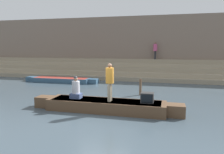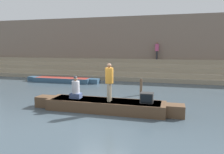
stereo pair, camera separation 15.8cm
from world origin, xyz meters
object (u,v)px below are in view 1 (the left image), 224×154
(person_rowing, at_px, (76,90))
(person_on_steps, at_px, (155,49))
(mooring_post, at_px, (140,87))
(tv_set, at_px, (147,98))
(rowboat_main, at_px, (105,105))
(person_standing, at_px, (110,80))
(moored_boat_shore, at_px, (61,80))

(person_rowing, bearing_deg, person_on_steps, 77.18)
(person_rowing, xyz_separation_m, mooring_post, (2.56, 3.76, -0.43))
(tv_set, bearing_deg, rowboat_main, 177.07)
(person_standing, distance_m, moored_boat_shore, 9.57)
(person_rowing, relative_size, tv_set, 1.92)
(tv_set, xyz_separation_m, person_on_steps, (-0.38, 11.82, 1.96))
(tv_set, bearing_deg, moored_boat_shore, 134.15)
(tv_set, distance_m, person_on_steps, 11.99)
(rowboat_main, distance_m, person_rowing, 1.58)
(person_standing, height_order, mooring_post, person_standing)
(rowboat_main, height_order, person_standing, person_standing)
(mooring_post, height_order, person_on_steps, person_on_steps)
(tv_set, relative_size, person_on_steps, 0.34)
(rowboat_main, xyz_separation_m, person_rowing, (-1.44, 0.02, 0.66))
(moored_boat_shore, distance_m, person_on_steps, 9.11)
(mooring_post, bearing_deg, person_on_steps, 87.35)
(person_on_steps, bearing_deg, person_rowing, 32.10)
(person_rowing, bearing_deg, mooring_post, 56.86)
(moored_boat_shore, height_order, mooring_post, mooring_post)
(rowboat_main, bearing_deg, person_on_steps, 83.15)
(person_rowing, distance_m, tv_set, 3.32)
(person_standing, height_order, person_rowing, person_standing)
(moored_boat_shore, bearing_deg, person_rowing, -56.98)
(rowboat_main, relative_size, person_standing, 4.11)
(rowboat_main, relative_size, tv_set, 12.54)
(tv_set, distance_m, mooring_post, 3.85)
(rowboat_main, relative_size, person_rowing, 6.53)
(moored_boat_shore, bearing_deg, person_standing, -48.85)
(mooring_post, xyz_separation_m, person_on_steps, (0.37, 8.05, 2.19))
(moored_boat_shore, bearing_deg, rowboat_main, -49.45)
(mooring_post, distance_m, person_on_steps, 8.36)
(person_standing, bearing_deg, rowboat_main, 161.06)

